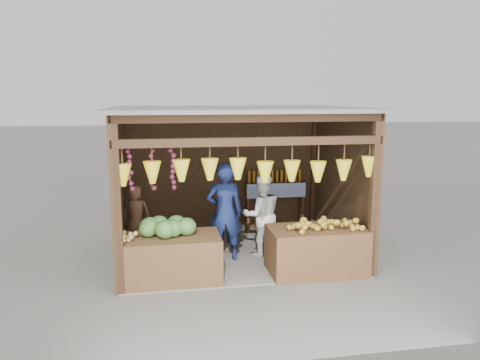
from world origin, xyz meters
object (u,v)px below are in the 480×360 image
counter_left (171,259)px  vendor_seated (136,213)px  man_standing (224,212)px  counter_right (316,250)px  woman_standing (262,215)px

counter_left → vendor_seated: (-0.57, 1.20, 0.46)m
counter_left → man_standing: bearing=39.3°
counter_right → vendor_seated: size_ratio=1.55×
counter_left → woman_standing: size_ratio=1.02×
man_standing → woman_standing: 0.73m
counter_left → counter_right: size_ratio=0.98×
man_standing → vendor_seated: (-1.52, 0.42, -0.05)m
counter_left → counter_right: 2.33m
woman_standing → counter_right: bearing=120.8°
counter_left → man_standing: man_standing is taller
counter_right → vendor_seated: (-2.90, 1.26, 0.44)m
vendor_seated → counter_left: bearing=124.0°
counter_left → vendor_seated: bearing=115.4°
counter_right → vendor_seated: bearing=156.6°
counter_left → woman_standing: 1.95m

